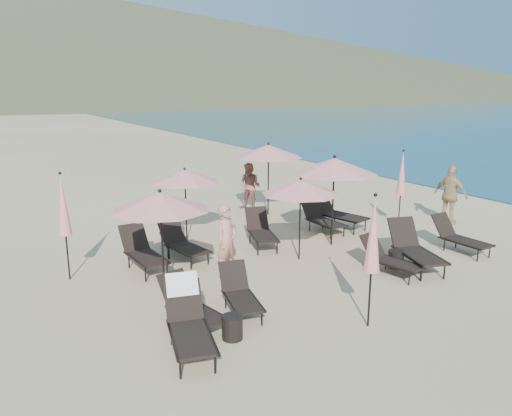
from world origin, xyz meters
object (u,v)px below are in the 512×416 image
lounger_0 (188,319)px  lounger_10 (321,218)px  side_table_1 (396,259)px  side_table_0 (232,327)px  umbrella_open_0 (160,201)px  umbrella_closed_0 (373,235)px  lounger_7 (172,230)px  umbrella_closed_1 (402,174)px  lounger_6 (143,251)px  umbrella_open_3 (185,176)px  lounger_9 (261,230)px  umbrella_open_1 (301,187)px  umbrella_open_4 (268,151)px  umbrella_open_2 (334,166)px  beachgoer_b (250,186)px  beachgoer_c (451,195)px  lounger_3 (389,258)px  lounger_1 (190,305)px  beachgoer_a (227,241)px  umbrella_closed_2 (63,206)px  lounger_2 (240,293)px  lounger_11 (337,212)px  lounger_4 (414,248)px  lounger_8 (182,243)px  lounger_5 (459,236)px

lounger_0 → lounger_10: 7.48m
side_table_1 → side_table_0: bearing=-168.0°
umbrella_open_0 → umbrella_closed_0: bearing=-52.2°
lounger_7 → umbrella_closed_0: 6.37m
umbrella_closed_1 → lounger_6: bearing=176.3°
umbrella_open_3 → umbrella_closed_0: umbrella_closed_0 is taller
lounger_0 → lounger_7: lounger_0 is taller
umbrella_closed_1 → side_table_1: size_ratio=5.69×
lounger_9 → umbrella_closed_0: 5.24m
umbrella_open_1 → side_table_0: size_ratio=4.94×
umbrella_open_4 → umbrella_closed_1: umbrella_open_4 is taller
umbrella_open_0 → umbrella_open_3: umbrella_open_0 is taller
umbrella_open_2 → beachgoer_b: bearing=89.0°
umbrella_open_4 → umbrella_closed_0: umbrella_closed_0 is taller
lounger_7 → umbrella_closed_1: (6.77, -1.67, 1.18)m
umbrella_open_2 → umbrella_closed_0: (-2.48, -4.12, -0.47)m
umbrella_closed_0 → beachgoer_c: (7.03, 3.88, -0.79)m
lounger_3 → umbrella_open_4: umbrella_open_4 is taller
beachgoer_b → lounger_1: bearing=-70.5°
umbrella_open_2 → beachgoer_a: (-3.55, -0.58, -1.36)m
umbrella_closed_2 → umbrella_open_1: bearing=-16.6°
lounger_2 → beachgoer_b: bearing=71.9°
lounger_2 → lounger_7: size_ratio=0.88×
lounger_9 → umbrella_open_1: 2.04m
umbrella_open_2 → lounger_11: bearing=46.4°
lounger_4 → lounger_8: lounger_4 is taller
lounger_7 → lounger_8: size_ratio=1.05×
lounger_7 → lounger_5: bearing=-20.6°
lounger_8 → lounger_11: size_ratio=0.85×
umbrella_closed_2 → beachgoer_a: 3.68m
lounger_11 → umbrella_open_4: size_ratio=0.80×
umbrella_open_3 → umbrella_open_2: bearing=-36.8°
side_table_1 → beachgoer_b: 6.86m
lounger_5 → lounger_9: 5.23m
umbrella_closed_0 → lounger_7: bearing=102.9°
umbrella_open_3 → lounger_7: bearing=-142.3°
lounger_11 → umbrella_closed_0: 6.69m
beachgoer_b → umbrella_open_1: bearing=-50.1°
lounger_11 → lounger_0: bearing=-160.5°
lounger_1 → umbrella_closed_2: bearing=101.9°
lounger_7 → beachgoer_b: beachgoer_b is taller
lounger_8 → umbrella_open_4: bearing=22.2°
lounger_8 → umbrella_open_4: size_ratio=0.68×
lounger_0 → side_table_1: bearing=23.7°
lounger_3 → lounger_6: (-4.81, 3.23, 0.05)m
lounger_11 → umbrella_open_1: 3.55m
lounger_9 → beachgoer_c: (6.28, -1.14, 0.50)m
lounger_3 → lounger_5: (2.76, 0.22, 0.03)m
lounger_0 → lounger_2: lounger_0 is taller
lounger_1 → beachgoer_b: beachgoer_b is taller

